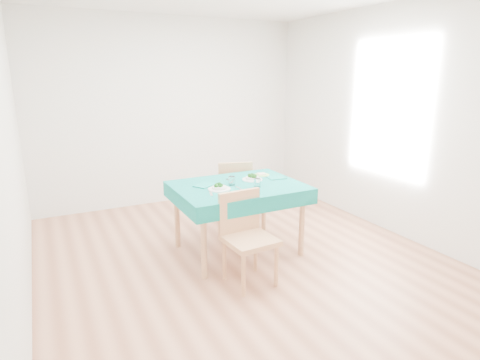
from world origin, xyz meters
name	(u,v)px	position (x,y,z in m)	size (l,w,h in m)	color
room_shell	(240,131)	(0.00, 0.00, 1.35)	(4.02, 4.52, 2.73)	#975A3E
table	(238,218)	(0.05, 0.14, 0.38)	(1.33, 1.01, 0.76)	#0A6E65
chair_near	(250,229)	(-0.17, -0.53, 0.54)	(0.43, 0.47, 1.07)	tan
chair_far	(233,184)	(0.38, 0.95, 0.53)	(0.42, 0.46, 1.05)	tan
bowl_near	(219,186)	(-0.20, 0.06, 0.79)	(0.23, 0.23, 0.07)	white
bowl_far	(252,177)	(0.28, 0.25, 0.79)	(0.22, 0.22, 0.07)	white
fork_near	(211,193)	(-0.33, -0.02, 0.76)	(0.02, 0.18, 0.00)	silver
knife_near	(240,189)	(0.00, -0.01, 0.76)	(0.02, 0.21, 0.00)	silver
fork_far	(230,181)	(0.04, 0.31, 0.76)	(0.02, 0.17, 0.00)	silver
knife_far	(270,178)	(0.48, 0.21, 0.76)	(0.02, 0.23, 0.00)	silver
napkin_near	(205,185)	(-0.28, 0.27, 0.76)	(0.22, 0.16, 0.01)	#0E7A6F
napkin_far	(277,178)	(0.56, 0.19, 0.76)	(0.20, 0.14, 0.01)	#0E7A6F
tumbler_center	(232,181)	(-0.01, 0.17, 0.80)	(0.07, 0.07, 0.09)	white
tumbler_side	(257,183)	(0.19, -0.02, 0.80)	(0.07, 0.07, 0.09)	white
side_plate	(262,175)	(0.48, 0.39, 0.76)	(0.18, 0.18, 0.01)	#A5E06D
bread_slice	(262,174)	(0.48, 0.39, 0.77)	(0.09, 0.09, 0.01)	beige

